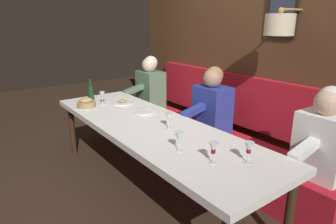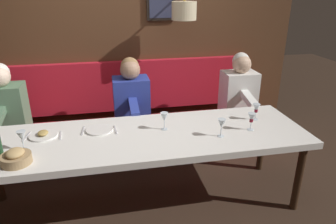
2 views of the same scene
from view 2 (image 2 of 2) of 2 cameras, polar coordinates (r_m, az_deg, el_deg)
The scene contains 15 objects.
ground_plane at distance 3.15m, azimuth -4.27°, elevation -16.37°, with size 12.00×12.00×0.00m, color #332319.
dining_table at distance 2.78m, azimuth -4.66°, elevation -5.32°, with size 0.90×2.95×0.74m.
banquette_bench at distance 3.77m, azimuth -6.16°, elevation -5.30°, with size 0.52×3.15×0.45m, color red.
back_wall_panel at distance 3.97m, azimuth -7.59°, elevation 13.37°, with size 0.59×4.35×2.90m.
diner_nearest at distance 3.85m, azimuth 12.95°, elevation 4.35°, with size 0.60×0.40×0.79m.
diner_near at distance 3.53m, azimuth -6.78°, elevation 3.14°, with size 0.60×0.40×0.79m.
diner_middle at distance 3.68m, azimuth -27.80°, elevation 1.43°, with size 0.60×0.40×0.79m.
place_setting_0 at distance 2.92m, azimuth -21.97°, elevation -3.91°, with size 0.24×0.33×0.05m.
place_setting_1 at distance 2.89m, azimuth -12.52°, elevation -3.21°, with size 0.24×0.32×0.01m.
wine_glass_0 at distance 3.13m, azimuth 15.94°, elevation 0.61°, with size 0.07×0.07×0.16m.
wine_glass_1 at distance 2.71m, azimuth -25.32°, elevation -4.11°, with size 0.07×0.07×0.16m.
wine_glass_2 at distance 2.71m, azimuth 9.82°, elevation -2.20°, with size 0.07×0.07×0.16m.
wine_glass_3 at distance 2.80m, azimuth -0.68°, elevation -1.03°, with size 0.07×0.07×0.16m.
wine_glass_4 at distance 2.89m, azimuth 15.12°, elevation -1.10°, with size 0.07×0.07×0.16m.
bread_bowl at distance 2.57m, azimuth -26.19°, elevation -7.51°, with size 0.22×0.22×0.12m.
Camera 2 is at (-2.45, 0.27, 1.97)m, focal length 33.13 mm.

